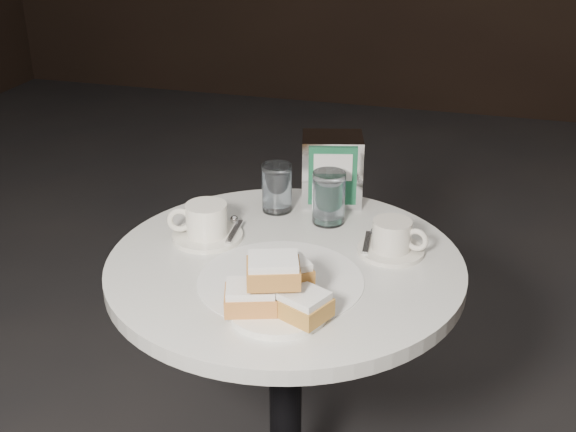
# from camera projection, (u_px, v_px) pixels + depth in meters

# --- Properties ---
(cafe_table) EXTENTS (0.70, 0.70, 0.74)m
(cafe_table) POSITION_uv_depth(u_px,v_px,m) (285.00, 343.00, 1.50)
(cafe_table) COLOR black
(cafe_table) RESTS_ON ground
(sugar_spill) EXTENTS (0.33, 0.33, 0.00)m
(sugar_spill) POSITION_uv_depth(u_px,v_px,m) (281.00, 280.00, 1.34)
(sugar_spill) COLOR white
(sugar_spill) RESTS_ON cafe_table
(beignet_plate) EXTENTS (0.20, 0.18, 0.11)m
(beignet_plate) POSITION_uv_depth(u_px,v_px,m) (277.00, 292.00, 1.22)
(beignet_plate) COLOR white
(beignet_plate) RESTS_ON cafe_table
(coffee_cup_left) EXTENTS (0.19, 0.19, 0.08)m
(coffee_cup_left) POSITION_uv_depth(u_px,v_px,m) (206.00, 224.00, 1.48)
(coffee_cup_left) COLOR white
(coffee_cup_left) RESTS_ON cafe_table
(coffee_cup_right) EXTENTS (0.15, 0.15, 0.07)m
(coffee_cup_right) POSITION_uv_depth(u_px,v_px,m) (392.00, 239.00, 1.43)
(coffee_cup_right) COLOR silver
(coffee_cup_right) RESTS_ON cafe_table
(water_glass_left) EXTENTS (0.08, 0.08, 0.11)m
(water_glass_left) POSITION_uv_depth(u_px,v_px,m) (277.00, 188.00, 1.60)
(water_glass_left) COLOR white
(water_glass_left) RESTS_ON cafe_table
(water_glass_right) EXTENTS (0.08, 0.08, 0.11)m
(water_glass_right) POSITION_uv_depth(u_px,v_px,m) (329.00, 198.00, 1.54)
(water_glass_right) COLOR white
(water_glass_right) RESTS_ON cafe_table
(napkin_dispenser) EXTENTS (0.16, 0.14, 0.16)m
(napkin_dispenser) POSITION_uv_depth(u_px,v_px,m) (332.00, 169.00, 1.63)
(napkin_dispenser) COLOR silver
(napkin_dispenser) RESTS_ON cafe_table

